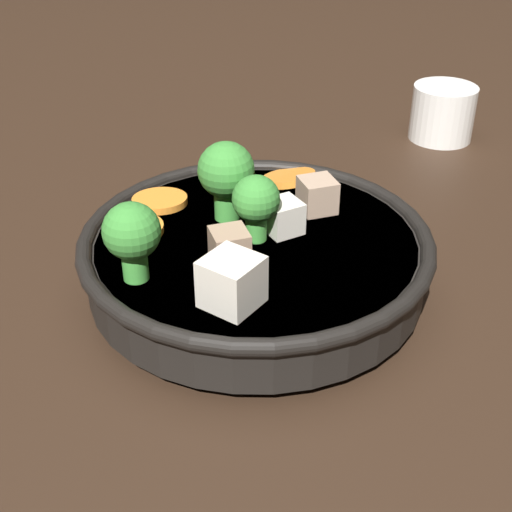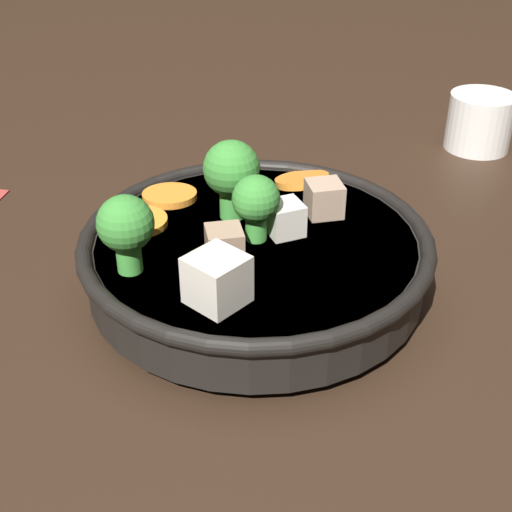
# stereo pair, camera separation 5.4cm
# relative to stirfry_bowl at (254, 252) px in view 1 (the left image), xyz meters

# --- Properties ---
(ground_plane) EXTENTS (3.00, 3.00, 0.00)m
(ground_plane) POSITION_rel_stirfry_bowl_xyz_m (-0.00, 0.00, -0.04)
(ground_plane) COLOR black
(stirfry_bowl) EXTENTS (0.27, 0.27, 0.11)m
(stirfry_bowl) POSITION_rel_stirfry_bowl_xyz_m (0.00, 0.00, 0.00)
(stirfry_bowl) COLOR black
(stirfry_bowl) RESTS_ON ground_plane
(tea_cup) EXTENTS (0.07, 0.07, 0.06)m
(tea_cup) POSITION_rel_stirfry_bowl_xyz_m (-0.33, 0.18, -0.01)
(tea_cup) COLOR white
(tea_cup) RESTS_ON ground_plane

